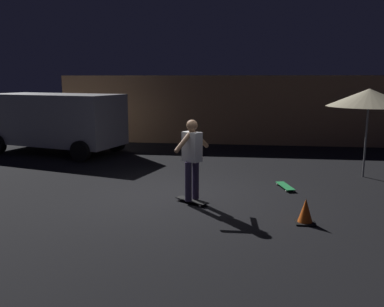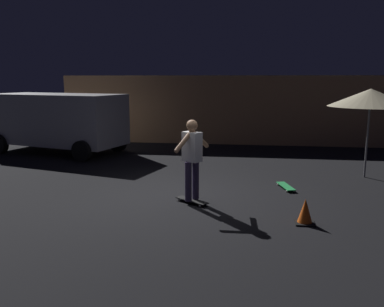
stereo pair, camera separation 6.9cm
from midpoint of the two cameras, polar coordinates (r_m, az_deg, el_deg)
ground_plane at (r=8.90m, az=-1.56°, el=-6.18°), size 28.00×28.00×0.00m
low_building at (r=17.85m, az=5.40°, el=6.53°), size 13.23×4.00×2.67m
parked_van at (r=14.82m, az=-18.20°, el=4.58°), size 4.94×3.21×2.03m
patio_umbrella at (r=11.34m, az=23.92°, el=7.17°), size 2.10×2.10×2.30m
skateboard_ridden at (r=8.49m, az=0.24°, el=-6.62°), size 0.75×0.61×0.07m
skateboard_spare at (r=9.83m, az=13.23°, el=-4.51°), size 0.40×0.81×0.07m
skater at (r=8.25m, az=0.24°, el=-0.09°), size 0.64×0.85×1.67m
traffic_cone at (r=7.57m, az=15.85°, el=-7.94°), size 0.34×0.34×0.46m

